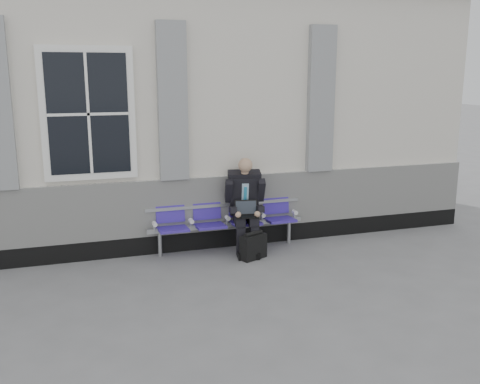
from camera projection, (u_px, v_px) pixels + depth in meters
name	position (u px, v px, depth m)	size (l,w,h in m)	color
ground	(76.00, 299.00, 6.87)	(70.00, 70.00, 0.00)	slate
station_building	(63.00, 108.00, 9.60)	(14.40, 4.40, 4.49)	beige
bench	(226.00, 217.00, 8.69)	(2.60, 0.47, 0.91)	#9EA0A3
businessman	(245.00, 202.00, 8.59)	(0.68, 0.91, 1.53)	black
briefcase	(253.00, 246.00, 8.31)	(0.47, 0.34, 0.44)	black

